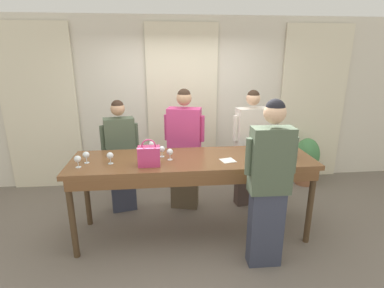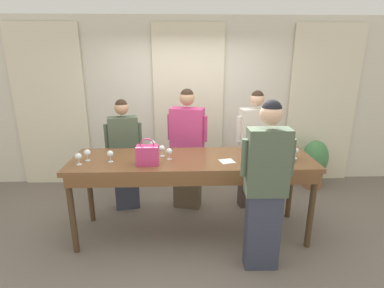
{
  "view_description": "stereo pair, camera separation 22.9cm",
  "coord_description": "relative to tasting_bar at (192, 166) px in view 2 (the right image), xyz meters",
  "views": [
    {
      "loc": [
        -0.36,
        -3.35,
        2.23
      ],
      "look_at": [
        0.0,
        0.08,
        1.17
      ],
      "focal_mm": 28.0,
      "sensor_mm": 36.0,
      "label": 1
    },
    {
      "loc": [
        -0.13,
        -3.37,
        2.23
      ],
      "look_at": [
        0.0,
        0.08,
        1.17
      ],
      "focal_mm": 28.0,
      "sensor_mm": 36.0,
      "label": 2
    }
  ],
  "objects": [
    {
      "name": "guest_pink_top",
      "position": [
        -0.04,
        0.72,
        -0.02
      ],
      "size": [
        0.57,
        0.34,
        1.76
      ],
      "color": "brown",
      "rests_on": "ground_plane"
    },
    {
      "name": "wine_glass_center_mid",
      "position": [
        1.22,
        -0.03,
        0.19
      ],
      "size": [
        0.08,
        0.08,
        0.14
      ],
      "color": "white",
      "rests_on": "tasting_bar"
    },
    {
      "name": "wine_glass_center_left",
      "position": [
        -1.28,
        -0.15,
        0.19
      ],
      "size": [
        0.08,
        0.08,
        0.14
      ],
      "color": "white",
      "rests_on": "tasting_bar"
    },
    {
      "name": "curtain_panel_left",
      "position": [
        -2.3,
        1.68,
        0.42
      ],
      "size": [
        1.17,
        0.03,
        2.69
      ],
      "color": "#EFE5C6",
      "rests_on": "ground_plane"
    },
    {
      "name": "wine_glass_front_mid",
      "position": [
        -0.49,
        0.32,
        0.19
      ],
      "size": [
        0.08,
        0.08,
        0.14
      ],
      "color": "white",
      "rests_on": "tasting_bar"
    },
    {
      "name": "napkin",
      "position": [
        0.4,
        -0.11,
        0.09
      ],
      "size": [
        0.19,
        0.19,
        0.0
      ],
      "color": "white",
      "rests_on": "tasting_bar"
    },
    {
      "name": "ground_plane",
      "position": [
        0.0,
        0.02,
        -0.93
      ],
      "size": [
        18.0,
        18.0,
        0.0
      ],
      "primitive_type": "plane",
      "color": "#70665B"
    },
    {
      "name": "wine_glass_back_left",
      "position": [
        -0.27,
        -0.01,
        0.19
      ],
      "size": [
        0.08,
        0.08,
        0.14
      ],
      "color": "white",
      "rests_on": "tasting_bar"
    },
    {
      "name": "wine_glass_center_right",
      "position": [
        -1.22,
        -0.02,
        0.19
      ],
      "size": [
        0.08,
        0.08,
        0.14
      ],
      "color": "white",
      "rests_on": "tasting_bar"
    },
    {
      "name": "curtain_panel_center",
      "position": [
        0.0,
        1.68,
        0.42
      ],
      "size": [
        1.17,
        0.03,
        2.69
      ],
      "color": "#EFE5C6",
      "rests_on": "ground_plane"
    },
    {
      "name": "potted_plant",
      "position": [
        2.12,
        1.32,
        -0.47
      ],
      "size": [
        0.42,
        0.42,
        0.83
      ],
      "color": "#935B3D",
      "rests_on": "ground_plane"
    },
    {
      "name": "handbag",
      "position": [
        -0.51,
        -0.17,
        0.21
      ],
      "size": [
        0.24,
        0.14,
        0.31
      ],
      "color": "#C63870",
      "rests_on": "tasting_bar"
    },
    {
      "name": "guest_olive_jacket",
      "position": [
        -0.94,
        0.72,
        -0.09
      ],
      "size": [
        0.52,
        0.28,
        1.63
      ],
      "color": "#383D51",
      "rests_on": "ground_plane"
    },
    {
      "name": "host_pouring",
      "position": [
        0.71,
        -0.63,
        0.03
      ],
      "size": [
        0.53,
        0.22,
        1.82
      ],
      "color": "#383D51",
      "rests_on": "ground_plane"
    },
    {
      "name": "wine_glass_front_right",
      "position": [
        -0.37,
        0.11,
        0.19
      ],
      "size": [
        0.08,
        0.08,
        0.14
      ],
      "color": "white",
      "rests_on": "tasting_bar"
    },
    {
      "name": "guest_cream_sweater",
      "position": [
        0.92,
        0.72,
        -0.03
      ],
      "size": [
        0.57,
        0.27,
        1.74
      ],
      "color": "#473833",
      "rests_on": "ground_plane"
    },
    {
      "name": "wine_bottle",
      "position": [
        1.14,
        -0.14,
        0.2
      ],
      "size": [
        0.08,
        0.08,
        0.3
      ],
      "color": "black",
      "rests_on": "tasting_bar"
    },
    {
      "name": "curtain_panel_right",
      "position": [
        2.3,
        1.68,
        0.42
      ],
      "size": [
        1.17,
        0.03,
        2.69
      ],
      "color": "#EFE5C6",
      "rests_on": "ground_plane"
    },
    {
      "name": "tasting_bar",
      "position": [
        0.0,
        0.0,
        0.0
      ],
      "size": [
        2.88,
        0.83,
        1.02
      ],
      "color": "brown",
      "rests_on": "ground_plane"
    },
    {
      "name": "wall_back",
      "position": [
        0.0,
        1.75,
        0.47
      ],
      "size": [
        12.0,
        0.06,
        2.8
      ],
      "color": "silver",
      "rests_on": "ground_plane"
    },
    {
      "name": "wine_glass_front_left",
      "position": [
        -0.95,
        -0.07,
        0.19
      ],
      "size": [
        0.08,
        0.08,
        0.14
      ],
      "color": "white",
      "rests_on": "tasting_bar"
    }
  ]
}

